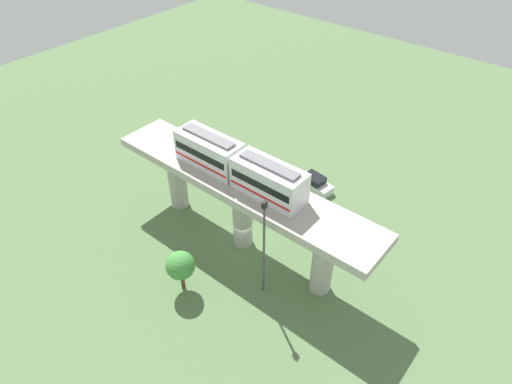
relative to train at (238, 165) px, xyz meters
The scene contains 8 objects.
ground_plane 9.33m from the train, 90.00° to the right, with size 120.00×120.00×0.00m, color #5B7A4C.
viaduct 3.49m from the train, 90.00° to the right, with size 5.20×28.00×7.79m.
train is the anchor object (origin of this frame).
parked_car_blue 10.71m from the train, 22.55° to the left, with size 2.32×4.40×1.76m.
parked_car_white 14.51m from the train, ahead, with size 2.32×4.40×1.76m.
parked_car_black 14.02m from the train, 49.75° to the left, with size 2.66×4.49×1.76m.
tree_near_viaduct 10.09m from the train, behind, with size 2.58×2.58×4.20m.
signal_post 7.55m from the train, 120.84° to the right, with size 0.44×0.28×10.39m.
Camera 1 is at (-24.11, -21.51, 32.83)m, focal length 32.04 mm.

